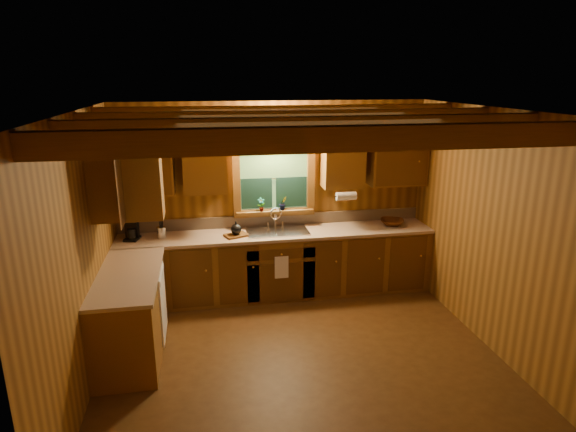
# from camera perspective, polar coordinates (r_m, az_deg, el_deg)

# --- Properties ---
(room) EXTENTS (4.20, 4.20, 4.20)m
(room) POSITION_cam_1_polar(r_m,az_deg,el_deg) (4.85, 1.69, -3.18)
(room) COLOR #4D2F12
(room) RESTS_ON ground
(ceiling_beams) EXTENTS (4.20, 2.54, 0.18)m
(ceiling_beams) POSITION_cam_1_polar(r_m,az_deg,el_deg) (4.59, 1.81, 10.96)
(ceiling_beams) COLOR brown
(ceiling_beams) RESTS_ON room
(base_cabinets) EXTENTS (4.20, 2.22, 0.86)m
(base_cabinets) POSITION_cam_1_polar(r_m,az_deg,el_deg) (6.29, -5.26, -7.07)
(base_cabinets) COLOR brown
(base_cabinets) RESTS_ON ground
(countertop) EXTENTS (4.20, 2.24, 0.04)m
(countertop) POSITION_cam_1_polar(r_m,az_deg,el_deg) (6.13, -5.25, -3.18)
(countertop) COLOR tan
(countertop) RESTS_ON base_cabinets
(backsplash) EXTENTS (4.20, 0.02, 0.16)m
(backsplash) POSITION_cam_1_polar(r_m,az_deg,el_deg) (6.71, -1.65, -0.47)
(backsplash) COLOR tan
(backsplash) RESTS_ON room
(dishwasher_panel) EXTENTS (0.02, 0.60, 0.80)m
(dishwasher_panel) POSITION_cam_1_polar(r_m,az_deg,el_deg) (5.74, -14.59, -9.92)
(dishwasher_panel) COLOR white
(dishwasher_panel) RESTS_ON base_cabinets
(upper_cabinets) EXTENTS (4.19, 1.77, 0.78)m
(upper_cabinets) POSITION_cam_1_polar(r_m,az_deg,el_deg) (6.01, -6.41, 5.87)
(upper_cabinets) COLOR brown
(upper_cabinets) RESTS_ON room
(window) EXTENTS (1.12, 0.08, 1.00)m
(window) POSITION_cam_1_polar(r_m,az_deg,el_deg) (6.56, -1.67, 4.08)
(window) COLOR brown
(window) RESTS_ON room
(window_sill) EXTENTS (1.06, 0.14, 0.04)m
(window_sill) POSITION_cam_1_polar(r_m,az_deg,el_deg) (6.61, -1.58, 0.53)
(window_sill) COLOR brown
(window_sill) RESTS_ON room
(wall_sconce) EXTENTS (0.45, 0.21, 0.17)m
(wall_sconce) POSITION_cam_1_polar(r_m,az_deg,el_deg) (6.34, -1.55, 9.47)
(wall_sconce) COLOR black
(wall_sconce) RESTS_ON room
(paper_towel_roll) EXTENTS (0.27, 0.11, 0.11)m
(paper_towel_roll) POSITION_cam_1_polar(r_m,az_deg,el_deg) (6.48, 6.88, 2.36)
(paper_towel_roll) COLOR white
(paper_towel_roll) RESTS_ON upper_cabinets
(dish_towel) EXTENTS (0.18, 0.01, 0.30)m
(dish_towel) POSITION_cam_1_polar(r_m,az_deg,el_deg) (6.29, -0.76, -6.10)
(dish_towel) COLOR white
(dish_towel) RESTS_ON base_cabinets
(sink) EXTENTS (0.82, 0.48, 0.43)m
(sink) POSITION_cam_1_polar(r_m,az_deg,el_deg) (6.49, -1.27, -2.23)
(sink) COLOR silver
(sink) RESTS_ON countertop
(coffee_maker) EXTENTS (0.16, 0.21, 0.29)m
(coffee_maker) POSITION_cam_1_polar(r_m,az_deg,el_deg) (6.45, -18.02, -1.40)
(coffee_maker) COLOR black
(coffee_maker) RESTS_ON countertop
(utensil_crock) EXTENTS (0.12, 0.12, 0.33)m
(utensil_crock) POSITION_cam_1_polar(r_m,az_deg,el_deg) (6.41, -14.75, -1.82)
(utensil_crock) COLOR silver
(utensil_crock) RESTS_ON countertop
(cutting_board) EXTENTS (0.34, 0.30, 0.03)m
(cutting_board) POSITION_cam_1_polar(r_m,az_deg,el_deg) (6.32, -6.14, -2.28)
(cutting_board) COLOR #513111
(cutting_board) RESTS_ON countertop
(teakettle) EXTENTS (0.14, 0.14, 0.18)m
(teakettle) POSITION_cam_1_polar(r_m,az_deg,el_deg) (6.30, -6.16, -1.56)
(teakettle) COLOR black
(teakettle) RESTS_ON cutting_board
(wicker_basket) EXTENTS (0.41, 0.41, 0.08)m
(wicker_basket) POSITION_cam_1_polar(r_m,az_deg,el_deg) (6.90, 12.20, -0.73)
(wicker_basket) COLOR #48230C
(wicker_basket) RESTS_ON countertop
(potted_plant_left) EXTENTS (0.11, 0.09, 0.19)m
(potted_plant_left) POSITION_cam_1_polar(r_m,az_deg,el_deg) (6.53, -3.19, 1.35)
(potted_plant_left) COLOR #513111
(potted_plant_left) RESTS_ON window_sill
(potted_plant_right) EXTENTS (0.13, 0.12, 0.19)m
(potted_plant_right) POSITION_cam_1_polar(r_m,az_deg,el_deg) (6.59, -0.59, 1.53)
(potted_plant_right) COLOR #513111
(potted_plant_right) RESTS_ON window_sill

